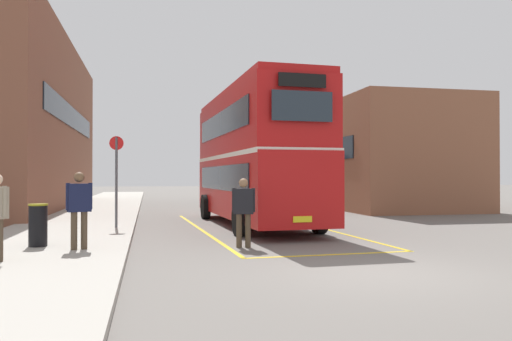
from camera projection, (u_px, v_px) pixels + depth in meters
The scene contains 11 objects.
ground_plane at pixel (239, 214), 23.31m from camera, with size 135.60×135.60×0.00m, color #66605B.
sidewalk_left at pixel (96, 211), 24.31m from camera, with size 4.00×57.60×0.14m, color #A39E93.
brick_building_left at pixel (11, 125), 26.86m from camera, with size 6.21×20.73×8.96m.
depot_building_right at pixel (367, 158), 30.38m from camera, with size 6.58×14.97×5.76m.
double_decker_bus at pixel (254, 155), 18.19m from camera, with size 3.12×10.21×4.75m.
single_deck_bus at pixel (269, 178), 33.84m from camera, with size 3.79×9.96×3.02m.
pedestrian_boarding at pixel (244, 207), 12.50m from camera, with size 0.56×0.34×1.70m.
pedestrian_waiting_near at pixel (79, 205), 11.22m from camera, with size 0.54×0.38×1.71m.
litter_bin at pixel (38, 225), 11.72m from camera, with size 0.43×0.43×0.98m.
bus_stop_sign at pixel (116, 173), 16.09m from camera, with size 0.44×0.08×2.89m.
bay_marking_yellow at pixel (267, 231), 16.33m from camera, with size 4.72×12.30×0.01m.
Camera 1 is at (-4.07, -8.59, 1.76)m, focal length 35.69 mm.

